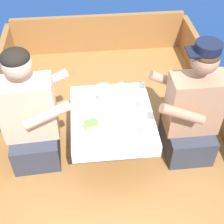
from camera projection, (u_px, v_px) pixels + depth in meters
ground_plane at (111, 162)px, 2.96m from camera, size 60.00×60.00×0.00m
boat_deck at (111, 151)px, 2.84m from camera, size 2.07×2.95×0.32m
bow_coaming at (99, 33)px, 3.62m from camera, size 1.95×0.06×0.44m
cockpit_table at (112, 119)px, 2.38m from camera, size 0.62×0.71×0.43m
person_port at (31, 119)px, 2.34m from camera, size 0.54×0.46×1.01m
person_starboard at (191, 114)px, 2.39m from camera, size 0.52×0.44×1.02m
plate_sandwich at (91, 127)px, 2.24m from camera, size 0.19×0.19×0.01m
plate_bread at (119, 111)px, 2.37m from camera, size 0.21×0.21×0.01m
sandwich at (91, 124)px, 2.22m from camera, size 0.13×0.11×0.05m
bowl_port_near at (85, 108)px, 2.36m from camera, size 0.13×0.13×0.04m
bowl_starboard_near at (124, 126)px, 2.23m from camera, size 0.13×0.13×0.04m
bowl_center_far at (103, 90)px, 2.51m from camera, size 0.15×0.15×0.04m
coffee_cup_port at (147, 132)px, 2.17m from camera, size 0.10×0.08×0.06m
coffee_cup_starboard at (122, 93)px, 2.48m from camera, size 0.09×0.06×0.05m
tin_can at (142, 105)px, 2.38m from camera, size 0.07×0.07×0.05m
utensil_spoon_center at (87, 95)px, 2.50m from camera, size 0.15×0.10×0.01m
utensil_fork_port at (94, 100)px, 2.45m from camera, size 0.11×0.15×0.00m
utensil_spoon_starboard at (119, 86)px, 2.59m from camera, size 0.11×0.14×0.01m
utensil_fork_starboard at (92, 138)px, 2.17m from camera, size 0.07×0.17×0.00m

